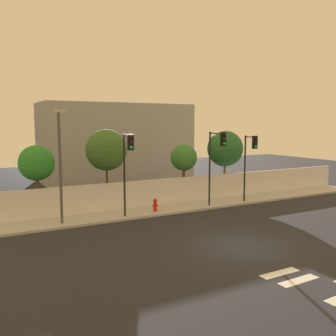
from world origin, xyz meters
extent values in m
plane|color=#24262D|center=(0.00, 0.00, 0.00)|extent=(80.00, 80.00, 0.00)
cube|color=#B1B1B1|center=(0.00, 8.20, 0.07)|extent=(36.00, 2.40, 0.15)
cube|color=silver|center=(0.00, 9.49, 1.05)|extent=(36.00, 0.18, 1.80)
cube|color=silver|center=(-0.77, -4.10, 0.00)|extent=(1.81, 0.49, 0.01)
cube|color=silver|center=(-0.88, -3.25, 0.00)|extent=(1.80, 0.45, 0.01)
cylinder|color=black|center=(3.34, 7.55, 2.71)|extent=(0.12, 0.12, 5.11)
cylinder|color=black|center=(3.32, 6.79, 5.16)|extent=(0.11, 1.52, 0.08)
cube|color=black|center=(3.31, 6.04, 4.81)|extent=(0.34, 0.21, 0.90)
sphere|color=black|center=(3.30, 5.92, 5.08)|extent=(0.18, 0.18, 0.18)
sphere|color=#33260A|center=(3.30, 5.92, 4.80)|extent=(0.18, 0.18, 0.18)
sphere|color=#19F24C|center=(3.30, 5.92, 4.52)|extent=(0.18, 0.18, 0.18)
cylinder|color=black|center=(-2.95, 7.55, 2.68)|extent=(0.12, 0.12, 5.05)
cylinder|color=black|center=(-3.02, 6.88, 5.10)|extent=(0.22, 1.34, 0.08)
cube|color=black|center=(-3.09, 6.22, 4.75)|extent=(0.36, 0.23, 0.90)
sphere|color=black|center=(-3.10, 6.10, 5.02)|extent=(0.18, 0.18, 0.18)
sphere|color=#33260A|center=(-3.10, 6.10, 4.74)|extent=(0.18, 0.18, 0.18)
sphere|color=#19F24C|center=(-3.10, 6.10, 4.46)|extent=(0.18, 0.18, 0.18)
cylinder|color=black|center=(6.45, 7.55, 2.56)|extent=(0.12, 0.12, 4.82)
cylinder|color=black|center=(6.38, 6.98, 4.87)|extent=(0.21, 1.16, 0.08)
cube|color=black|center=(6.32, 6.40, 4.52)|extent=(0.36, 0.24, 0.90)
sphere|color=black|center=(6.30, 6.29, 4.79)|extent=(0.18, 0.18, 0.18)
sphere|color=#33260A|center=(6.30, 6.29, 4.51)|extent=(0.18, 0.18, 0.18)
sphere|color=#19F24C|center=(6.30, 6.29, 4.23)|extent=(0.18, 0.18, 0.18)
cylinder|color=#4C4C51|center=(-6.73, 7.75, 3.37)|extent=(0.16, 0.16, 6.44)
cylinder|color=#4C4C51|center=(-6.91, 6.81, 6.54)|extent=(0.46, 1.90, 0.10)
cube|color=beige|center=(-7.09, 5.87, 6.44)|extent=(0.63, 0.35, 0.16)
cylinder|color=red|center=(-0.75, 7.78, 0.49)|extent=(0.24, 0.24, 0.67)
sphere|color=red|center=(-0.75, 7.78, 0.86)|extent=(0.26, 0.26, 0.26)
cylinder|color=red|center=(-0.92, 7.78, 0.52)|extent=(0.10, 0.09, 0.09)
cylinder|color=red|center=(-0.58, 7.78, 0.52)|extent=(0.10, 0.09, 0.09)
cylinder|color=brown|center=(-7.48, 10.86, 1.37)|extent=(0.20, 0.20, 2.75)
sphere|color=#2A852D|center=(-7.48, 10.86, 3.36)|extent=(2.23, 2.23, 2.23)
cylinder|color=brown|center=(-2.90, 10.86, 1.62)|extent=(0.15, 0.15, 3.25)
sphere|color=#3C682B|center=(-2.90, 10.86, 4.02)|extent=(2.83, 2.83, 2.83)
cylinder|color=brown|center=(3.26, 10.86, 1.34)|extent=(0.22, 0.22, 2.68)
sphere|color=#3B7E35|center=(3.26, 10.86, 3.24)|extent=(2.04, 2.04, 2.04)
cylinder|color=brown|center=(7.17, 10.86, 1.50)|extent=(0.19, 0.19, 2.99)
sphere|color=#296631|center=(7.17, 10.86, 3.79)|extent=(2.91, 2.91, 2.91)
cube|color=#A0A0A0|center=(2.71, 23.49, 3.91)|extent=(15.37, 6.00, 7.83)
camera|label=1|loc=(-11.45, -13.43, 5.80)|focal=40.02mm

